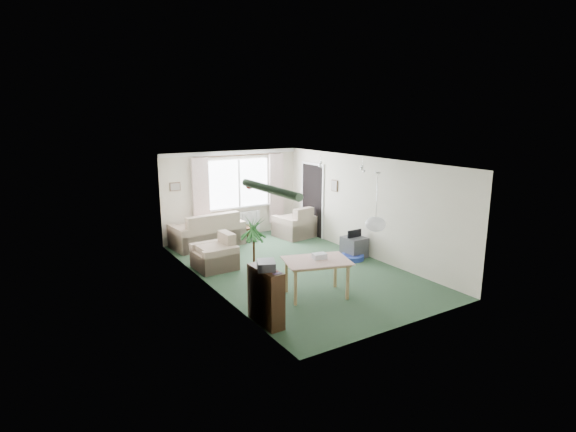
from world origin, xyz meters
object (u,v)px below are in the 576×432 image
armchair_left (214,251)px  tv_cube (354,247)px  armchair_corner (295,221)px  pet_bed (352,257)px  bookshelf (266,296)px  coffee_table (238,234)px  houseplant (254,247)px  dining_table (316,278)px  sofa (207,229)px

armchair_left → tv_cube: (3.20, -0.97, -0.15)m
armchair_corner → pet_bed: 2.50m
armchair_left → pet_bed: 3.23m
armchair_left → bookshelf: (-0.34, -2.98, 0.08)m
coffee_table → pet_bed: (1.59, -2.90, -0.13)m
houseplant → pet_bed: (2.50, -0.21, -0.59)m
houseplant → pet_bed: 2.57m
armchair_left → armchair_corner: bearing=112.3°
coffee_table → tv_cube: 3.26m
pet_bed → dining_table: bearing=-146.0°
houseplant → dining_table: size_ratio=1.17×
houseplant → coffee_table: bearing=71.3°
armchair_corner → coffee_table: armchair_corner is taller
coffee_table → dining_table: dining_table is taller
armchair_left → sofa: bearing=161.3°
tv_cube → pet_bed: (-0.19, -0.16, -0.18)m
sofa → bookshelf: bearing=75.1°
coffee_table → bookshelf: bookshelf is taller
houseplant → tv_cube: bearing=-1.1°
bookshelf → pet_bed: bearing=26.8°
pet_bed → sofa: bearing=130.5°
sofa → pet_bed: 3.83m
armchair_left → dining_table: (1.03, -2.47, -0.05)m
dining_table → tv_cube: bearing=34.6°
houseplant → pet_bed: size_ratio=2.30×
houseplant → dining_table: 1.66m
tv_cube → bookshelf: bearing=-152.2°
houseplant → tv_cube: 2.72m
coffee_table → tv_cube: tv_cube is taller
dining_table → sofa: bearing=96.7°
armchair_left → pet_bed: armchair_left is taller
armchair_corner → coffee_table: (-1.55, 0.43, -0.25)m
armchair_left → pet_bed: bearing=67.5°
sofa → bookshelf: bookshelf is taller
armchair_left → pet_bed: size_ratio=1.56×
armchair_corner → tv_cube: size_ratio=1.83×
armchair_left → dining_table: bearing=20.8°
coffee_table → dining_table: 4.25m
coffee_table → bookshelf: 5.07m
armchair_left → coffee_table: bearing=139.3°
sofa → pet_bed: bearing=126.1°
tv_cube → coffee_table: bearing=121.3°
houseplant → tv_cube: (2.69, -0.05, -0.40)m
sofa → coffee_table: (0.89, 0.00, -0.27)m
sofa → armchair_corner: (2.44, -0.43, -0.02)m
bookshelf → pet_bed: (3.35, 1.85, -0.42)m
armchair_left → dining_table: armchair_left is taller
bookshelf → houseplant: size_ratio=0.74×
sofa → bookshelf: (-0.87, -4.74, 0.02)m
coffee_table → dining_table: (-0.39, -4.23, 0.16)m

